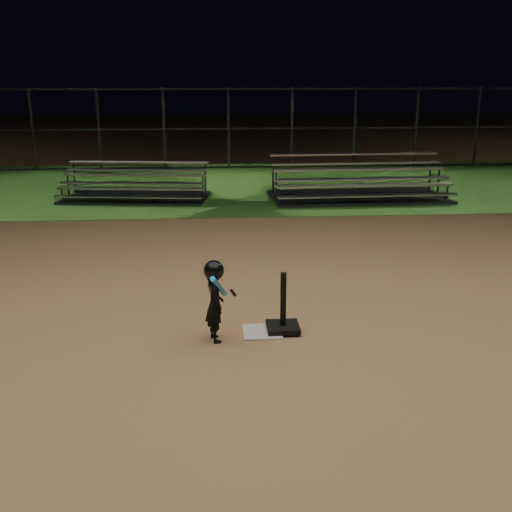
# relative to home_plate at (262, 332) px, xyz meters

# --- Properties ---
(ground) EXTENTS (80.00, 80.00, 0.00)m
(ground) POSITION_rel_home_plate_xyz_m (0.00, 0.00, -0.01)
(ground) COLOR #AA7C4D
(ground) RESTS_ON ground
(grass_strip) EXTENTS (60.00, 8.00, 0.01)m
(grass_strip) POSITION_rel_home_plate_xyz_m (0.00, 10.00, -0.01)
(grass_strip) COLOR #2B5B1D
(grass_strip) RESTS_ON ground
(home_plate) EXTENTS (0.45, 0.45, 0.02)m
(home_plate) POSITION_rel_home_plate_xyz_m (0.00, 0.00, 0.00)
(home_plate) COLOR beige
(home_plate) RESTS_ON ground
(batting_tee) EXTENTS (0.38, 0.38, 0.71)m
(batting_tee) POSITION_rel_home_plate_xyz_m (0.25, 0.03, 0.14)
(batting_tee) COLOR black
(batting_tee) RESTS_ON home_plate
(child_batter) EXTENTS (0.39, 0.59, 0.95)m
(child_batter) POSITION_rel_home_plate_xyz_m (-0.55, -0.17, 0.50)
(child_batter) COLOR black
(child_batter) RESTS_ON ground
(bleacher_left) EXTENTS (3.60, 2.08, 0.84)m
(bleacher_left) POSITION_rel_home_plate_xyz_m (-2.40, 8.21, 0.16)
(bleacher_left) COLOR #B2B1B6
(bleacher_left) RESTS_ON ground
(bleacher_right) EXTENTS (4.25, 2.17, 1.02)m
(bleacher_right) POSITION_rel_home_plate_xyz_m (2.99, 7.90, 0.20)
(bleacher_right) COLOR silver
(bleacher_right) RESTS_ON ground
(backstop_fence) EXTENTS (20.08, 0.08, 2.50)m
(backstop_fence) POSITION_rel_home_plate_xyz_m (0.00, 13.00, 1.24)
(backstop_fence) COLOR #38383D
(backstop_fence) RESTS_ON ground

